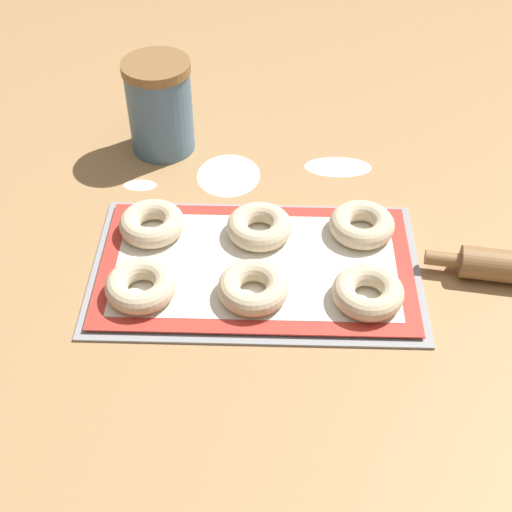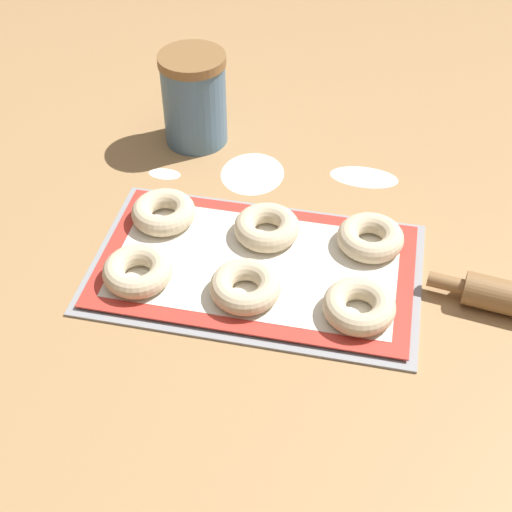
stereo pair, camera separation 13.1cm
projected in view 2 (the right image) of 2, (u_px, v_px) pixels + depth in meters
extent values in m
plane|color=#A87F51|center=(263.00, 278.00, 1.03)|extent=(2.80, 2.80, 0.00)
cube|color=#93969B|center=(256.00, 267.00, 1.04)|extent=(0.48, 0.29, 0.01)
cube|color=red|center=(256.00, 265.00, 1.04)|extent=(0.45, 0.26, 0.00)
cube|color=silver|center=(256.00, 265.00, 1.04)|extent=(0.41, 0.21, 0.00)
torus|color=beige|center=(138.00, 271.00, 1.00)|extent=(0.10, 0.10, 0.03)
torus|color=beige|center=(245.00, 287.00, 0.98)|extent=(0.10, 0.10, 0.03)
torus|color=beige|center=(359.00, 306.00, 0.95)|extent=(0.10, 0.10, 0.03)
torus|color=beige|center=(163.00, 212.00, 1.09)|extent=(0.10, 0.10, 0.03)
torus|color=beige|center=(267.00, 227.00, 1.07)|extent=(0.10, 0.10, 0.03)
torus|color=beige|center=(370.00, 238.00, 1.05)|extent=(0.10, 0.10, 0.03)
cylinder|color=slate|center=(195.00, 103.00, 1.23)|extent=(0.11, 0.11, 0.15)
cylinder|color=olive|center=(192.00, 60.00, 1.17)|extent=(0.11, 0.11, 0.02)
cylinder|color=olive|center=(446.00, 283.00, 0.99)|extent=(0.05, 0.03, 0.02)
ellipsoid|color=white|center=(164.00, 173.00, 1.21)|extent=(0.06, 0.03, 0.00)
ellipsoid|color=white|center=(252.00, 173.00, 1.21)|extent=(0.11, 0.12, 0.00)
ellipsoid|color=white|center=(364.00, 177.00, 1.20)|extent=(0.12, 0.06, 0.00)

